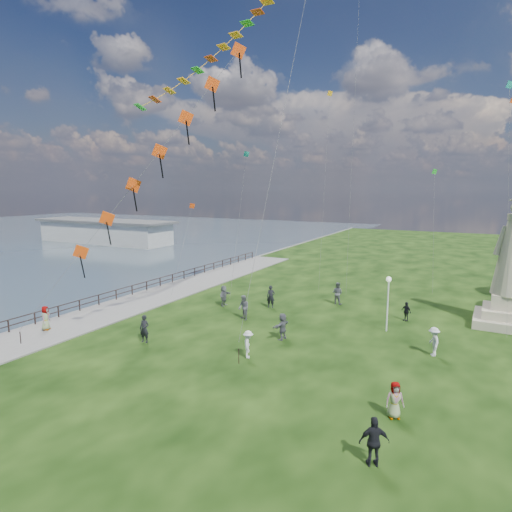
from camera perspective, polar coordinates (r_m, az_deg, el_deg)
The scene contains 18 objects.
waterfront at distance 39.41m, azimuth -18.06°, elevation -6.29°, with size 200.00×200.00×1.51m.
pier_pavilion at distance 87.87m, azimuth -19.55°, elevation 3.15°, with size 30.00×8.00×4.40m.
statue at distance 36.30m, azimuth 30.94°, elevation -2.66°, with size 4.68×4.68×9.27m.
lamppost at distance 31.43m, azimuth 17.22°, elevation -4.62°, with size 0.37×0.37×3.95m.
person_0 at distance 29.38m, azimuth -14.66°, elevation -9.37°, with size 0.67×0.44×1.84m, color black.
person_1 at distance 33.11m, azimuth -1.66°, elevation -6.90°, with size 0.94×0.58×1.92m, color #595960.
person_2 at distance 26.05m, azimuth -1.05°, elevation -11.69°, with size 1.08×0.55×1.66m, color silver.
person_3 at distance 17.45m, azimuth 15.48°, elevation -22.74°, with size 1.11×0.57×1.90m, color black.
person_4 at distance 20.76m, azimuth 18.01°, elevation -17.79°, with size 0.81×0.50×1.66m, color #595960.
person_5 at distance 37.07m, azimuth -4.30°, elevation -5.29°, with size 1.66×0.72×1.79m, color #595960.
person_6 at distance 36.42m, azimuth 1.99°, elevation -5.44°, with size 0.69×0.45×1.90m, color black.
person_7 at distance 38.16m, azimuth 10.79°, elevation -4.89°, with size 0.94×0.58×1.94m, color #595960.
person_8 at distance 28.42m, azimuth 22.61°, elevation -10.49°, with size 1.15×0.59×1.77m, color silver.
person_9 at distance 34.88m, azimuth 19.39°, elevation -6.97°, with size 0.87×0.44×1.48m, color black.
person_10 at distance 34.03m, azimuth -26.25°, elevation -7.58°, with size 0.85×0.52×1.73m, color #595960.
person_11 at distance 29.04m, azimuth 3.55°, elevation -9.34°, with size 1.68×0.72×1.81m, color #595960.
red_kite_train at distance 28.93m, azimuth -13.07°, elevation 12.70°, with size 11.69×9.35×19.30m.
small_kites at distance 41.90m, azimuth 13.93°, elevation 14.62°, with size 29.21×17.69×33.56m.
Camera 1 is at (12.29, -17.33, 10.05)m, focal length 30.00 mm.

